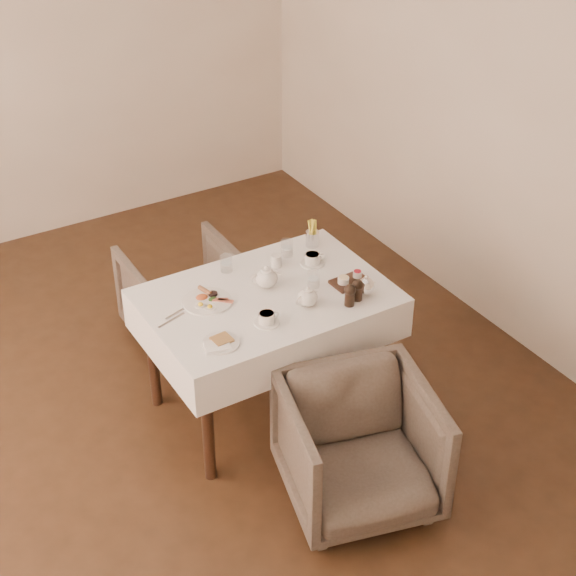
# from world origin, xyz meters

# --- Properties ---
(table) EXTENTS (1.28, 0.88, 0.75)m
(table) POSITION_xyz_m (0.60, -0.13, 0.64)
(table) COLOR black
(table) RESTS_ON ground
(armchair_near) EXTENTS (0.86, 0.88, 0.66)m
(armchair_near) POSITION_xyz_m (0.63, -0.97, 0.33)
(armchair_near) COLOR #483D35
(armchair_near) RESTS_ON ground
(armchair_far) EXTENTS (0.67, 0.68, 0.62)m
(armchair_far) POSITION_xyz_m (0.49, 0.71, 0.31)
(armchair_far) COLOR #483D35
(armchair_far) RESTS_ON ground
(breakfast_plate) EXTENTS (0.26, 0.26, 0.03)m
(breakfast_plate) POSITION_xyz_m (0.30, -0.03, 0.76)
(breakfast_plate) COLOR white
(breakfast_plate) RESTS_ON table
(side_plate) EXTENTS (0.20, 0.18, 0.02)m
(side_plate) POSITION_xyz_m (0.18, -0.39, 0.76)
(side_plate) COLOR white
(side_plate) RESTS_ON table
(teapot_centre) EXTENTS (0.19, 0.16, 0.13)m
(teapot_centre) POSITION_xyz_m (0.63, -0.06, 0.82)
(teapot_centre) COLOR white
(teapot_centre) RESTS_ON table
(teapot_front) EXTENTS (0.16, 0.13, 0.12)m
(teapot_front) POSITION_xyz_m (0.73, -0.32, 0.81)
(teapot_front) COLOR white
(teapot_front) RESTS_ON table
(creamer) EXTENTS (0.08, 0.08, 0.07)m
(creamer) POSITION_xyz_m (0.78, 0.09, 0.79)
(creamer) COLOR white
(creamer) RESTS_ON table
(teacup_near) EXTENTS (0.13, 0.13, 0.06)m
(teacup_near) POSITION_xyz_m (0.47, -0.35, 0.78)
(teacup_near) COLOR white
(teacup_near) RESTS_ON table
(teacup_far) EXTENTS (0.13, 0.13, 0.07)m
(teacup_far) POSITION_xyz_m (0.97, 0.01, 0.79)
(teacup_far) COLOR white
(teacup_far) RESTS_ON table
(glass_left) EXTENTS (0.07, 0.07, 0.09)m
(glass_left) POSITION_xyz_m (0.53, 0.19, 0.80)
(glass_left) COLOR silver
(glass_left) RESTS_ON table
(glass_mid) EXTENTS (0.07, 0.07, 0.09)m
(glass_mid) POSITION_xyz_m (0.85, -0.19, 0.80)
(glass_mid) COLOR silver
(glass_mid) RESTS_ON table
(glass_right) EXTENTS (0.08, 0.08, 0.10)m
(glass_right) POSITION_xyz_m (0.90, 0.16, 0.80)
(glass_right) COLOR silver
(glass_right) RESTS_ON table
(condiment_board) EXTENTS (0.20, 0.14, 0.05)m
(condiment_board) POSITION_xyz_m (1.03, -0.26, 0.77)
(condiment_board) COLOR black
(condiment_board) RESTS_ON table
(pepper_mill_left) EXTENTS (0.08, 0.08, 0.12)m
(pepper_mill_left) POSITION_xyz_m (0.92, -0.43, 0.82)
(pepper_mill_left) COLOR black
(pepper_mill_left) RESTS_ON table
(pepper_mill_right) EXTENTS (0.07, 0.07, 0.12)m
(pepper_mill_right) POSITION_xyz_m (0.98, -0.41, 0.82)
(pepper_mill_right) COLOR black
(pepper_mill_right) RESTS_ON table
(silver_pot) EXTENTS (0.12, 0.10, 0.12)m
(silver_pot) POSITION_xyz_m (1.04, -0.39, 0.81)
(silver_pot) COLOR white
(silver_pot) RESTS_ON table
(fries_cup) EXTENTS (0.08, 0.08, 0.16)m
(fries_cup) POSITION_xyz_m (1.08, 0.18, 0.83)
(fries_cup) COLOR silver
(fries_cup) RESTS_ON table
(cutlery_fork) EXTENTS (0.17, 0.07, 0.00)m
(cutlery_fork) POSITION_xyz_m (0.13, -0.03, 0.76)
(cutlery_fork) COLOR silver
(cutlery_fork) RESTS_ON table
(cutlery_knife) EXTENTS (0.17, 0.06, 0.00)m
(cutlery_knife) POSITION_xyz_m (0.07, -0.09, 0.76)
(cutlery_knife) COLOR silver
(cutlery_knife) RESTS_ON table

